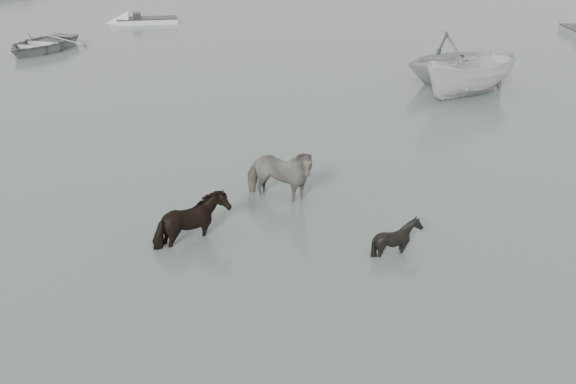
# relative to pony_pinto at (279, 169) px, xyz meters

# --- Properties ---
(ground) EXTENTS (140.00, 140.00, 0.00)m
(ground) POSITION_rel_pony_pinto_xyz_m (0.84, -2.96, -0.89)
(ground) COLOR #53625E
(ground) RESTS_ON ground
(pony_pinto) EXTENTS (2.12, 1.01, 1.77)m
(pony_pinto) POSITION_rel_pony_pinto_xyz_m (0.00, 0.00, 0.00)
(pony_pinto) COLOR black
(pony_pinto) RESTS_ON ground
(pony_dark) EXTENTS (1.32, 1.54, 1.54)m
(pony_dark) POSITION_rel_pony_pinto_xyz_m (-0.75, -2.98, -0.11)
(pony_dark) COLOR black
(pony_dark) RESTS_ON ground
(pony_black) EXTENTS (1.05, 0.95, 1.11)m
(pony_black) POSITION_rel_pony_pinto_xyz_m (3.68, -1.42, -0.33)
(pony_black) COLOR black
(pony_black) RESTS_ON ground
(rowboat_lead) EXTENTS (4.39, 5.59, 1.05)m
(rowboat_lead) POSITION_rel_pony_pinto_xyz_m (-20.61, 12.14, -0.36)
(rowboat_lead) COLOR #A3A29E
(rowboat_lead) RESTS_ON ground
(rowboat_trail) EXTENTS (5.88, 6.03, 2.42)m
(rowboat_trail) POSITION_rel_pony_pinto_xyz_m (1.18, 14.80, 0.32)
(rowboat_trail) COLOR #A6A8A5
(rowboat_trail) RESTS_ON ground
(boat_small) EXTENTS (4.14, 5.28, 1.93)m
(boat_small) POSITION_rel_pony_pinto_xyz_m (2.49, 12.70, 0.08)
(boat_small) COLOR silver
(boat_small) RESTS_ON ground
(skiff_outer) EXTENTS (5.44, 4.67, 0.75)m
(skiff_outer) POSITION_rel_pony_pinto_xyz_m (-21.10, 22.36, -0.51)
(skiff_outer) COLOR silver
(skiff_outer) RESTS_ON ground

